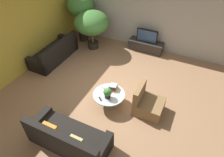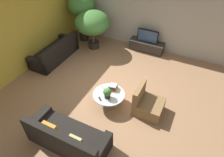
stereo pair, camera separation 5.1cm
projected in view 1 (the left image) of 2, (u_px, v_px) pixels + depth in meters
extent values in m
plane|color=#8C6647|center=(107.00, 90.00, 6.64)|extent=(24.00, 24.00, 0.00)
cube|color=#A39E93|center=(143.00, 12.00, 7.91)|extent=(7.40, 0.12, 3.00)
cube|color=gold|center=(25.00, 27.00, 6.89)|extent=(0.12, 7.40, 3.00)
cube|color=#2D2823|center=(146.00, 46.00, 8.40)|extent=(1.42, 0.48, 0.42)
cube|color=#2D2823|center=(146.00, 42.00, 8.27)|extent=(1.45, 0.50, 0.02)
cube|color=black|center=(147.00, 36.00, 8.10)|extent=(0.86, 0.08, 0.52)
cube|color=navy|center=(147.00, 36.00, 8.07)|extent=(0.79, 0.00, 0.47)
cube|color=black|center=(146.00, 41.00, 8.26)|extent=(0.26, 0.13, 0.02)
cylinder|color=#756656|center=(109.00, 104.00, 6.16)|extent=(0.52, 0.52, 0.02)
cylinder|color=#756656|center=(109.00, 99.00, 6.03)|extent=(0.10, 0.10, 0.42)
cylinder|color=#A8B2B7|center=(109.00, 94.00, 5.89)|extent=(0.95, 0.95, 0.02)
cube|color=black|center=(54.00, 54.00, 7.90)|extent=(0.84, 2.10, 0.42)
cube|color=black|center=(59.00, 47.00, 7.52)|extent=(0.16, 2.10, 0.42)
cube|color=black|center=(68.00, 42.00, 8.52)|extent=(0.84, 0.20, 0.54)
cube|color=black|center=(37.00, 66.00, 7.21)|extent=(0.84, 0.20, 0.54)
cube|color=tan|center=(64.00, 42.00, 7.96)|extent=(0.16, 0.32, 0.31)
cube|color=olive|center=(56.00, 47.00, 7.60)|extent=(0.16, 0.35, 0.33)
cube|color=orange|center=(48.00, 55.00, 7.28)|extent=(0.13, 0.29, 0.26)
cube|color=black|center=(70.00, 138.00, 5.01)|extent=(2.05, 0.84, 0.42)
cube|color=black|center=(59.00, 139.00, 4.50)|extent=(2.05, 0.16, 0.42)
cube|color=black|center=(102.00, 152.00, 4.66)|extent=(0.20, 0.84, 0.54)
cube|color=black|center=(41.00, 124.00, 5.28)|extent=(0.20, 0.84, 0.54)
cube|color=tan|center=(77.00, 142.00, 4.54)|extent=(0.32, 0.13, 0.29)
cube|color=orange|center=(51.00, 129.00, 4.76)|extent=(0.38, 0.15, 0.35)
cube|color=brown|center=(149.00, 106.00, 5.83)|extent=(0.80, 0.76, 0.40)
cube|color=brown|center=(140.00, 92.00, 5.66)|extent=(0.14, 0.76, 0.46)
cylinder|color=black|center=(83.00, 36.00, 9.11)|extent=(0.38, 0.38, 0.36)
cylinder|color=brown|center=(82.00, 24.00, 8.74)|extent=(0.08, 0.08, 0.80)
ellipsoid|color=#3D7533|center=(80.00, 5.00, 8.19)|extent=(1.10, 1.10, 0.90)
cylinder|color=black|center=(93.00, 45.00, 8.62)|extent=(0.46, 0.46, 0.28)
cylinder|color=brown|center=(93.00, 37.00, 8.40)|extent=(0.08, 0.08, 0.40)
ellipsoid|color=#3D7533|center=(92.00, 23.00, 7.97)|extent=(1.39, 1.39, 0.93)
cylinder|color=black|center=(108.00, 96.00, 5.74)|extent=(0.17, 0.17, 0.11)
sphere|color=#3D7533|center=(108.00, 92.00, 5.64)|extent=(0.24, 0.24, 0.24)
cube|color=gold|center=(113.00, 89.00, 6.03)|extent=(0.27, 0.29, 0.02)
cube|color=#A32823|center=(113.00, 88.00, 6.01)|extent=(0.23, 0.28, 0.04)
cube|color=#2D4C84|center=(113.00, 87.00, 6.00)|extent=(0.22, 0.24, 0.04)
cube|color=#232326|center=(113.00, 87.00, 5.96)|extent=(0.21, 0.17, 0.03)
cube|color=beige|center=(113.00, 85.00, 5.96)|extent=(0.23, 0.23, 0.04)
cube|color=black|center=(100.00, 99.00, 5.72)|extent=(0.15, 0.13, 0.02)
cube|color=gray|center=(103.00, 87.00, 6.08)|extent=(0.16, 0.10, 0.02)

